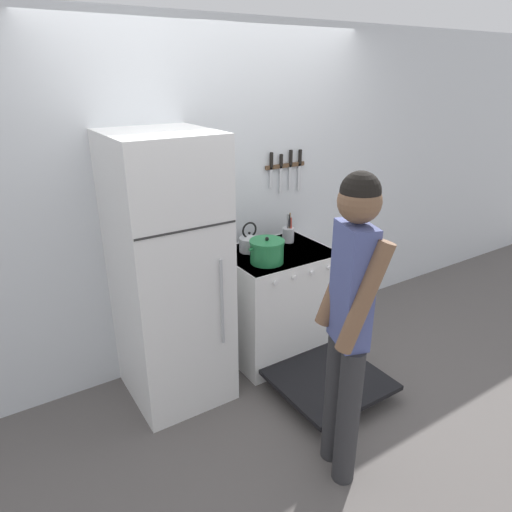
% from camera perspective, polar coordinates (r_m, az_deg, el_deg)
% --- Properties ---
extents(ground_plane, '(14.00, 14.00, 0.00)m').
position_cam_1_polar(ground_plane, '(4.05, -3.80, -10.64)').
color(ground_plane, '#5B5654').
extents(wall_back, '(10.00, 0.06, 2.55)m').
position_cam_1_polar(wall_back, '(3.55, -4.55, 7.17)').
color(wall_back, silver).
rests_on(wall_back, ground_plane).
extents(refrigerator, '(0.65, 0.72, 1.86)m').
position_cam_1_polar(refrigerator, '(3.10, -10.82, -2.20)').
color(refrigerator, white).
rests_on(refrigerator, ground_plane).
extents(stove_range, '(0.82, 1.35, 0.89)m').
position_cam_1_polar(stove_range, '(3.70, 2.88, -6.10)').
color(stove_range, white).
rests_on(stove_range, ground_plane).
extents(dutch_oven_pot, '(0.30, 0.26, 0.20)m').
position_cam_1_polar(dutch_oven_pot, '(3.31, 1.37, 0.60)').
color(dutch_oven_pot, '#237A42').
rests_on(dutch_oven_pot, stove_range).
extents(tea_kettle, '(0.21, 0.16, 0.24)m').
position_cam_1_polar(tea_kettle, '(3.52, -0.79, 1.75)').
color(tea_kettle, silver).
rests_on(tea_kettle, stove_range).
extents(utensil_jar, '(0.09, 0.09, 0.24)m').
position_cam_1_polar(utensil_jar, '(3.73, 4.05, 2.77)').
color(utensil_jar, '#B7BABF').
rests_on(utensil_jar, stove_range).
extents(person, '(0.36, 0.42, 1.77)m').
position_cam_1_polar(person, '(2.42, 11.58, -7.58)').
color(person, '#2D2D30').
rests_on(person, ground_plane).
extents(wall_knife_strip, '(0.38, 0.03, 0.35)m').
position_cam_1_polar(wall_knife_strip, '(3.77, 3.74, 11.26)').
color(wall_knife_strip, brown).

